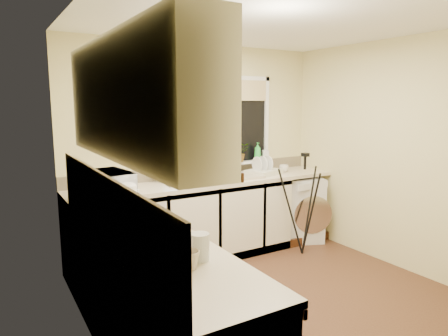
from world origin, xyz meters
The scene contains 34 objects.
floor centered at (0.00, 0.00, 0.00)m, with size 3.20×3.20×0.00m, color brown.
ceiling centered at (0.00, 0.00, 2.45)m, with size 3.20×3.20×0.00m, color white.
wall_back centered at (0.00, 1.50, 1.23)m, with size 3.20×3.20×0.00m, color beige.
wall_front centered at (0.00, -1.50, 1.23)m, with size 3.20×3.20×0.00m, color beige.
wall_left centered at (-1.60, 0.00, 1.23)m, with size 3.00×3.00×0.00m, color beige.
wall_right centered at (1.60, 0.00, 1.23)m, with size 3.00×3.00×0.00m, color beige.
base_cabinet_back centered at (-0.33, 1.20, 0.43)m, with size 2.55×0.60×0.86m, color silver.
base_cabinet_left centered at (-1.30, -0.30, 0.43)m, with size 0.54×2.40×0.86m, color silver.
worktop_back centered at (0.00, 1.20, 0.88)m, with size 3.20×0.60×0.04m, color beige.
worktop_left centered at (-1.30, -0.30, 0.88)m, with size 0.60×2.40×0.04m, color beige.
upper_cabinet centered at (-1.44, -0.45, 1.80)m, with size 0.28×1.90×0.70m, color silver.
splashback_left centered at (-1.59, -0.30, 1.12)m, with size 0.02×2.40×0.45m, color beige.
splashback_back centered at (0.00, 1.49, 0.97)m, with size 3.20×0.02×0.14m, color beige.
window_glass centered at (0.20, 1.49, 1.55)m, with size 1.50×0.02×1.00m, color black.
window_blind centered at (0.20, 1.46, 1.92)m, with size 1.50×0.02×0.25m, color tan.
windowsill centered at (0.20, 1.43, 1.04)m, with size 1.60×0.14×0.03m, color white.
sink centered at (0.20, 1.20, 0.91)m, with size 0.82×0.46×0.03m, color tan.
faucet centered at (0.20, 1.38, 1.02)m, with size 0.03×0.03×0.24m, color silver.
washing_machine centered at (1.26, 1.16, 0.41)m, with size 0.58×0.57×0.83m, color silver.
laptop centered at (-0.36, 1.23, 0.97)m, with size 0.40×0.35×0.27m.
kettle centered at (-1.21, 0.44, 1.00)m, with size 0.15×0.15×0.20m, color white.
dish_rack centered at (0.74, 1.19, 0.93)m, with size 0.41×0.31×0.06m, color beige.
tripod centered at (0.96, 0.70, 0.60)m, with size 0.60×0.60×1.21m, color black, non-canonical shape.
glass_jug centered at (-1.20, -0.84, 0.98)m, with size 0.11×0.11×0.16m, color silver.
steel_jar centered at (-1.36, -0.21, 0.96)m, with size 0.09×0.09×0.12m, color white.
microwave centered at (-1.29, 0.74, 1.04)m, with size 0.51×0.34×0.28m, color white.
plant_a centered at (-0.33, 1.40, 1.17)m, with size 0.12×0.08×0.23m, color #999999.
plant_b centered at (-0.10, 1.43, 1.16)m, with size 0.12×0.09×0.21m, color #999999.
plant_c centered at (0.16, 1.42, 1.16)m, with size 0.12×0.12×0.22m, color #999999.
plant_d centered at (0.52, 1.39, 1.17)m, with size 0.21×0.18×0.23m, color #999999.
soap_bottle_green centered at (0.80, 1.40, 1.16)m, with size 0.09×0.09×0.23m, color green.
soap_bottle_clear centered at (0.92, 1.40, 1.14)m, with size 0.08×0.08×0.17m, color #999999.
cup_back centered at (1.07, 1.21, 0.95)m, with size 0.12×0.12×0.09m, color silver.
cup_left centered at (-1.31, -0.92, 0.95)m, with size 0.11×0.11×0.10m, color #BFB09D.
Camera 1 is at (-2.19, -2.75, 1.77)m, focal length 32.34 mm.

